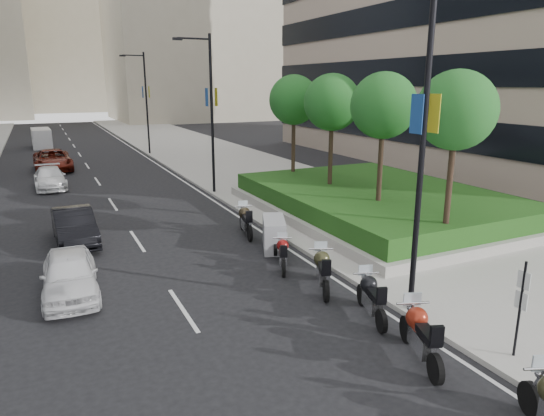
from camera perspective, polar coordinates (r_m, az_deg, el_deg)
ground at (r=11.77m, az=2.55°, el=-18.25°), size 160.00×160.00×0.00m
sidewalk_right at (r=41.55m, az=-6.08°, el=5.69°), size 10.00×100.00×0.15m
lane_edge at (r=40.12m, az=-13.24°, el=4.97°), size 0.12×100.00×0.01m
lane_centre at (r=39.36m, az=-20.65°, el=4.25°), size 0.12×100.00×0.01m
building_cream_right at (r=93.37m, az=-9.47°, el=21.45°), size 28.00×24.00×36.00m
building_cream_centre at (r=129.50m, az=-23.91°, el=18.90°), size 30.00×24.00×38.00m
planter at (r=24.56m, az=12.18°, el=-0.03°), size 10.00×14.00×0.40m
hedge at (r=24.42m, az=12.26°, el=1.33°), size 9.40×13.40×0.80m
tree_0 at (r=18.37m, az=20.86°, el=10.63°), size 2.80×2.80×6.30m
tree_1 at (r=21.33m, az=12.99°, el=11.60°), size 2.80×2.80×6.30m
tree_2 at (r=24.59m, az=7.08°, el=12.18°), size 2.80×2.80×6.30m
tree_3 at (r=28.04m, az=2.58°, el=12.54°), size 2.80×2.80×6.30m
lamp_post_0 at (r=13.22m, az=16.89°, el=8.23°), size 2.34×0.45×9.00m
lamp_post_1 at (r=28.17m, az=-7.41°, el=11.72°), size 2.34×0.45×9.00m
lamp_post_2 at (r=45.60m, az=-14.77°, el=12.38°), size 2.34×0.45×9.00m
parking_sign at (r=12.64m, az=27.20°, el=-10.06°), size 0.06×0.32×2.50m
motorcycle_1 at (r=12.22m, az=17.04°, el=-14.06°), size 1.10×2.34×1.22m
motorcycle_2 at (r=13.95m, az=11.58°, el=-10.22°), size 0.95×2.20×1.13m
motorcycle_3 at (r=15.51m, az=5.97°, el=-7.29°), size 1.16×2.22×1.18m
motorcycle_4 at (r=17.12m, az=1.28°, el=-5.43°), size 0.99×1.88×1.00m
motorcycle_5 at (r=19.05m, az=0.23°, el=-3.08°), size 1.54×2.19×1.23m
motorcycle_6 at (r=20.88m, az=-3.13°, el=-1.50°), size 0.81×2.33×1.17m
car_a at (r=16.21m, az=-22.72°, el=-7.22°), size 1.79×4.07×1.36m
car_b at (r=21.32m, az=-22.23°, el=-2.01°), size 1.65×4.35×1.42m
car_c at (r=33.26m, az=-24.66°, el=3.24°), size 1.90×4.46×1.28m
car_d at (r=40.06m, az=-24.40°, el=5.17°), size 2.73×5.64×1.55m
delivery_van at (r=54.83m, az=-25.47°, el=7.35°), size 1.87×4.57×1.89m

